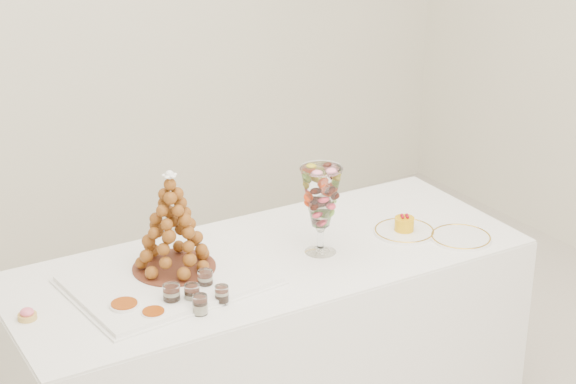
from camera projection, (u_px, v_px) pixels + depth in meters
buffet_table at (268, 344)px, 3.63m from camera, size 1.94×0.84×0.73m
lace_tray at (169, 280)px, 3.31m from camera, size 0.67×0.52×0.02m
macaron_vase at (321, 198)px, 3.45m from camera, size 0.15×0.15×0.33m
cake_plate at (404, 231)px, 3.69m from camera, size 0.24×0.24×0.01m
spare_plate at (461, 237)px, 3.64m from camera, size 0.23×0.23×0.01m
pink_tart at (27, 315)px, 3.08m from camera, size 0.06×0.06×0.04m
verrine_a at (172, 295)px, 3.15m from camera, size 0.07×0.07×0.08m
verrine_b at (192, 294)px, 3.16m from camera, size 0.07×0.07×0.07m
verrine_c at (205, 280)px, 3.25m from camera, size 0.06×0.06×0.07m
verrine_d at (200, 304)px, 3.10m from camera, size 0.05×0.05×0.07m
verrine_e at (222, 295)px, 3.17m from camera, size 0.05×0.05×0.06m
ramekin_back at (125, 308)px, 3.12m from camera, size 0.10×0.10×0.03m
ramekin_front at (154, 315)px, 3.08m from camera, size 0.08×0.08×0.02m
croquembouche at (172, 222)px, 3.30m from camera, size 0.30×0.30×0.37m
mousse_cake at (404, 224)px, 3.68m from camera, size 0.08×0.08×0.07m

